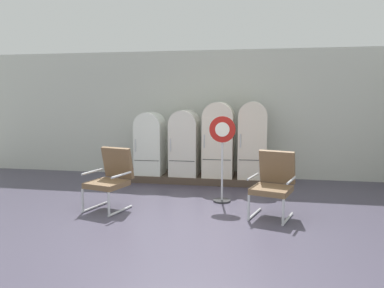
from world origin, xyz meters
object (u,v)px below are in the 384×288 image
at_px(refrigerator_2, 219,137).
at_px(refrigerator_3, 253,137).
at_px(armchair_left, 111,177).
at_px(refrigerator_1, 185,141).
at_px(armchair_right, 274,182).
at_px(refrigerator_0, 150,141).
at_px(sign_stand, 222,159).

height_order(refrigerator_2, refrigerator_3, refrigerator_3).
relative_size(refrigerator_2, armchair_left, 1.58).
relative_size(refrigerator_1, armchair_left, 1.41).
bearing_deg(armchair_right, refrigerator_0, 140.91).
bearing_deg(refrigerator_1, refrigerator_3, 0.63).
distance_m(refrigerator_1, refrigerator_3, 1.50).
bearing_deg(refrigerator_3, armchair_left, -135.26).
distance_m(refrigerator_3, sign_stand, 1.65).
bearing_deg(refrigerator_1, refrigerator_2, -0.57).
bearing_deg(armchair_right, armchair_left, -178.43).
xyz_separation_m(refrigerator_0, armchair_left, (-0.03, -2.24, -0.35)).
xyz_separation_m(refrigerator_0, sign_stand, (1.79, -1.50, -0.12)).
bearing_deg(sign_stand, refrigerator_1, 122.85).
height_order(refrigerator_3, armchair_right, refrigerator_3).
relative_size(refrigerator_1, refrigerator_2, 0.89).
height_order(armchair_left, armchair_right, same).
xyz_separation_m(refrigerator_2, sign_stand, (0.23, -1.53, -0.24)).
distance_m(refrigerator_3, armchair_right, 2.31).
distance_m(refrigerator_2, sign_stand, 1.57).
relative_size(armchair_left, armchair_right, 1.00).
distance_m(refrigerator_2, armchair_left, 2.81).
xyz_separation_m(refrigerator_3, sign_stand, (-0.51, -1.55, -0.25)).
distance_m(refrigerator_1, sign_stand, 1.84).
relative_size(refrigerator_3, armchair_left, 1.59).
height_order(refrigerator_0, refrigerator_2, refrigerator_2).
height_order(refrigerator_0, sign_stand, refrigerator_0).
bearing_deg(refrigerator_1, sign_stand, -57.15).
distance_m(refrigerator_0, armchair_left, 2.27).
bearing_deg(armchair_left, sign_stand, 22.31).
height_order(refrigerator_0, armchair_left, refrigerator_0).
relative_size(refrigerator_1, refrigerator_3, 0.88).
height_order(refrigerator_1, armchair_right, refrigerator_1).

